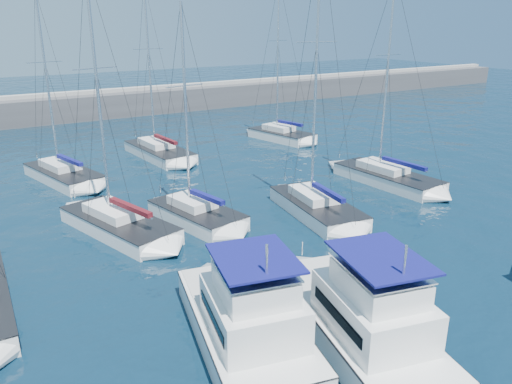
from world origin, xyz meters
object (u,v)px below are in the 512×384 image
sailboat_mid_b (118,224)px  sailboat_mid_c (196,214)px  sailboat_back_b (159,152)px  sailboat_mid_e (387,177)px  sailboat_back_a (64,174)px  motor_yacht_port_inner (248,322)px  motor_yacht_stbd_inner (361,320)px  sailboat_mid_d (317,206)px  sailboat_back_c (281,135)px

sailboat_mid_b → sailboat_mid_c: size_ratio=1.14×
sailboat_mid_c → sailboat_back_b: (3.64, 16.09, -0.00)m
sailboat_mid_e → sailboat_back_b: size_ratio=1.00×
sailboat_mid_b → sailboat_back_a: (-0.72, 12.17, -0.01)m
sailboat_mid_b → sailboat_back_b: size_ratio=0.99×
motor_yacht_port_inner → sailboat_back_a: bearing=106.3°
motor_yacht_stbd_inner → sailboat_mid_e: bearing=55.1°
sailboat_mid_d → sailboat_back_c: 21.41m
sailboat_mid_e → motor_yacht_port_inner: bearing=-152.7°
motor_yacht_stbd_inner → sailboat_mid_e: 21.23m
sailboat_mid_c → sailboat_mid_e: sailboat_mid_e is taller
sailboat_mid_d → sailboat_mid_e: 8.98m
sailboat_back_a → sailboat_back_c: 22.78m
sailboat_back_c → sailboat_back_b: bearing=166.6°
motor_yacht_port_inner → motor_yacht_stbd_inner: (3.81, -2.14, 0.00)m
motor_yacht_port_inner → sailboat_mid_e: size_ratio=0.60×
sailboat_mid_b → sailboat_mid_e: 20.59m
motor_yacht_port_inner → sailboat_back_c: bearing=66.4°
motor_yacht_port_inner → sailboat_mid_d: 14.62m
motor_yacht_stbd_inner → sailboat_back_c: sailboat_back_c is taller
sailboat_mid_c → sailboat_mid_d: (7.22, -2.89, 0.03)m
sailboat_mid_e → sailboat_back_b: 20.66m
sailboat_mid_b → motor_yacht_stbd_inner: bearing=-89.5°
sailboat_mid_d → sailboat_back_a: (-12.59, 16.03, -0.04)m
motor_yacht_port_inner → sailboat_back_c: size_ratio=0.58×
motor_yacht_stbd_inner → sailboat_mid_b: 16.47m
motor_yacht_stbd_inner → sailboat_mid_b: size_ratio=0.67×
sailboat_mid_e → sailboat_back_c: sailboat_back_c is taller
motor_yacht_stbd_inner → sailboat_mid_e: (15.74, 14.23, -0.61)m
sailboat_mid_b → sailboat_mid_c: bearing=-28.2°
sailboat_mid_b → sailboat_back_a: size_ratio=1.05×
sailboat_mid_b → sailboat_back_a: 12.19m
sailboat_back_c → sailboat_back_a: bearing=174.1°
motor_yacht_port_inner → sailboat_back_b: size_ratio=0.60×
sailboat_mid_b → sailboat_mid_c: 4.75m
sailboat_mid_c → sailboat_back_c: size_ratio=0.83×
motor_yacht_port_inner → sailboat_back_b: 29.65m
motor_yacht_port_inner → sailboat_mid_c: sailboat_mid_c is taller
sailboat_mid_e → motor_yacht_stbd_inner: bearing=-142.4°
sailboat_mid_b → sailboat_back_b: sailboat_back_b is taller
motor_yacht_stbd_inner → sailboat_back_a: 28.46m
motor_yacht_stbd_inner → sailboat_back_a: (-5.51, 27.91, -0.61)m
motor_yacht_port_inner → sailboat_back_b: sailboat_back_b is taller
sailboat_mid_b → sailboat_back_c: (21.87, 15.07, 0.03)m
sailboat_mid_e → sailboat_back_a: 25.28m
motor_yacht_stbd_inner → sailboat_mid_c: (-0.14, 14.78, -0.61)m
sailboat_mid_e → sailboat_back_c: bearing=80.9°
sailboat_mid_c → motor_yacht_port_inner: bearing=-118.6°
motor_yacht_port_inner → sailboat_mid_b: 13.65m
sailboat_mid_d → sailboat_back_b: sailboat_mid_d is taller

